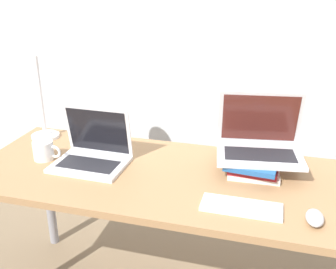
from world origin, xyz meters
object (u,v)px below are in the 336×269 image
at_px(book_stack, 254,163).
at_px(mouse, 315,218).
at_px(laptop_on_books, 259,142).
at_px(mug, 44,150).
at_px(laptop_left, 93,153).
at_px(desk_lamp, 43,50).
at_px(wireless_keyboard, 241,207).

relative_size(book_stack, mouse, 2.86).
bearing_deg(laptop_on_books, mouse, -59.61).
relative_size(book_stack, laptop_on_books, 0.77).
height_order(laptop_on_books, mug, laptop_on_books).
bearing_deg(mouse, mug, 170.50).
bearing_deg(laptop_left, book_stack, 9.54).
height_order(laptop_left, mug, laptop_left).
bearing_deg(mouse, book_stack, 124.39).
distance_m(laptop_on_books, mouse, 0.43).
relative_size(laptop_left, desk_lamp, 0.52).
bearing_deg(book_stack, laptop_left, -170.46).
bearing_deg(desk_lamp, laptop_left, -30.21).
height_order(book_stack, desk_lamp, desk_lamp).
distance_m(laptop_left, mug, 0.23).
xyz_separation_m(book_stack, wireless_keyboard, (-0.02, -0.31, -0.03)).
xyz_separation_m(laptop_left, book_stack, (0.69, 0.12, -0.01)).
xyz_separation_m(laptop_on_books, desk_lamp, (-1.01, 0.02, 0.33)).
distance_m(mug, desk_lamp, 0.46).
relative_size(wireless_keyboard, mug, 2.18).
bearing_deg(mouse, laptop_left, 167.00).
distance_m(laptop_left, mouse, 0.94).
relative_size(laptop_on_books, desk_lamp, 0.64).
bearing_deg(wireless_keyboard, book_stack, 85.97).
height_order(book_stack, laptop_on_books, laptop_on_books).
xyz_separation_m(laptop_left, mouse, (0.92, -0.21, -0.03)).
height_order(laptop_left, laptop_on_books, laptop_on_books).
xyz_separation_m(laptop_left, wireless_keyboard, (0.67, -0.19, -0.04)).
xyz_separation_m(laptop_left, desk_lamp, (-0.30, 0.17, 0.40)).
height_order(wireless_keyboard, mug, mug).
distance_m(wireless_keyboard, desk_lamp, 1.13).
height_order(laptop_left, wireless_keyboard, laptop_left).
bearing_deg(laptop_on_books, book_stack, -109.86).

